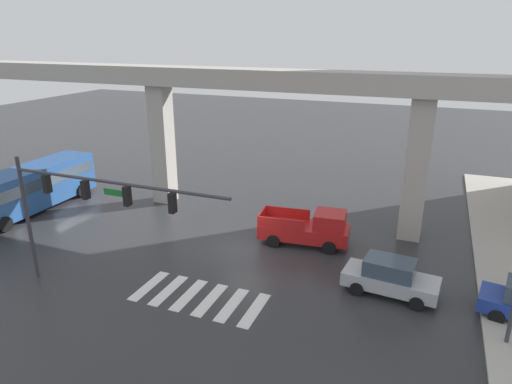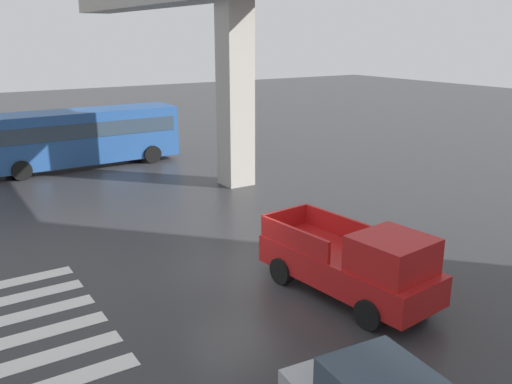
# 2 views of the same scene
# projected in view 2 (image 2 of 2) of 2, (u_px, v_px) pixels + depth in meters

# --- Properties ---
(ground_plane) EXTENTS (120.00, 120.00, 0.00)m
(ground_plane) POSITION_uv_depth(u_px,v_px,m) (230.00, 273.00, 16.00)
(ground_plane) COLOR #2D2D30
(crosswalk_stripes) EXTENTS (6.05, 2.80, 0.01)m
(crosswalk_stripes) POSITION_uv_depth(u_px,v_px,m) (42.00, 322.00, 13.24)
(crosswalk_stripes) COLOR silver
(crosswalk_stripes) RESTS_ON ground
(pickup_truck) EXTENTS (5.27, 2.48, 2.08)m
(pickup_truck) POSITION_uv_depth(u_px,v_px,m) (355.00, 264.00, 14.18)
(pickup_truck) COLOR red
(pickup_truck) RESTS_ON ground
(city_bus) EXTENTS (2.90, 10.83, 2.99)m
(city_bus) POSITION_uv_depth(u_px,v_px,m) (75.00, 135.00, 28.29)
(city_bus) COLOR #234C8C
(city_bus) RESTS_ON ground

